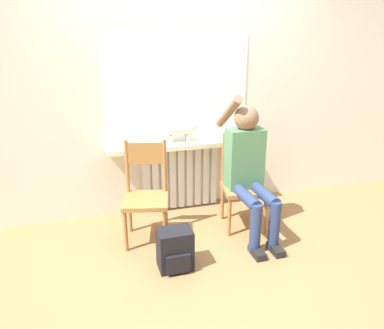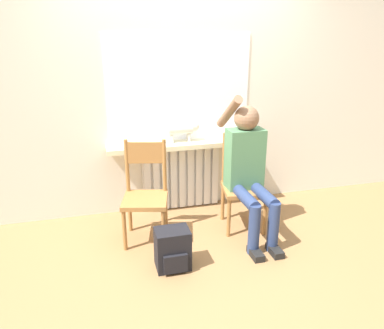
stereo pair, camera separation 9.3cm
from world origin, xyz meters
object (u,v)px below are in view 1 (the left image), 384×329
at_px(chair_left, 146,193).
at_px(cat, 181,129).
at_px(chair_right, 243,182).
at_px(person, 249,165).
at_px(backpack, 175,250).

distance_m(chair_left, cat, 0.82).
bearing_deg(chair_right, cat, 142.86).
relative_size(chair_right, person, 0.70).
bearing_deg(cat, backpack, -107.81).
bearing_deg(cat, person, -53.56).
xyz_separation_m(chair_right, person, (-0.01, -0.13, 0.21)).
xyz_separation_m(chair_right, cat, (-0.48, 0.51, 0.44)).
bearing_deg(cat, chair_right, -46.93).
relative_size(person, backpack, 3.87).
height_order(person, cat, person).
bearing_deg(chair_left, backpack, -62.35).
bearing_deg(chair_right, person, -83.60).
xyz_separation_m(chair_right, backpack, (-0.82, -0.54, -0.29)).
distance_m(chair_right, cat, 0.83).
distance_m(cat, backpack, 1.32).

